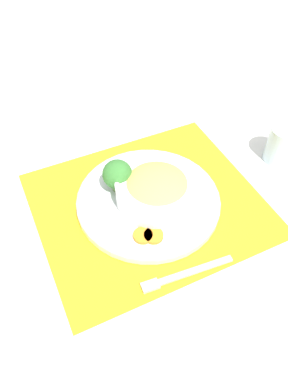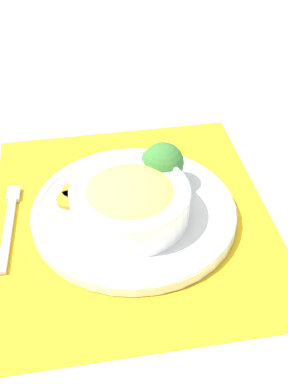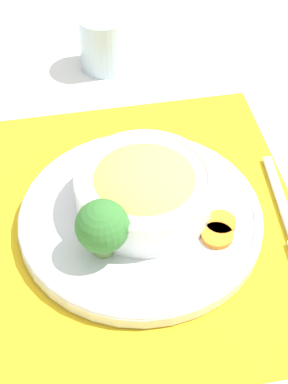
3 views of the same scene
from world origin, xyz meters
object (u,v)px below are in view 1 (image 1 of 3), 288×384
(broccoli_floret, at_px, (117,175))
(fork, at_px, (179,276))
(bowl, at_px, (157,188))
(water_glass, at_px, (282,146))

(broccoli_floret, height_order, fork, broccoli_floret)
(bowl, xyz_separation_m, broccoli_floret, (0.06, 0.06, 0.01))
(broccoli_floret, relative_size, fork, 0.42)
(broccoli_floret, bearing_deg, water_glass, -100.99)
(bowl, relative_size, water_glass, 1.91)
(water_glass, bearing_deg, fork, 112.80)
(broccoli_floret, distance_m, fork, 0.25)
(water_glass, height_order, fork, water_glass)
(bowl, relative_size, fork, 0.95)
(fork, bearing_deg, water_glass, -59.46)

